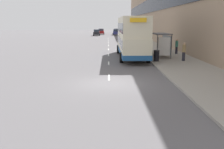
# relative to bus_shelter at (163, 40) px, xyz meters

# --- Properties ---
(ground_plane) EXTENTS (220.00, 220.00, 0.00)m
(ground_plane) POSITION_rel_bus_shelter_xyz_m (-5.77, -11.41, -1.88)
(ground_plane) COLOR #5B595B
(pavement) EXTENTS (5.00, 93.00, 0.14)m
(pavement) POSITION_rel_bus_shelter_xyz_m (0.73, 27.09, -1.81)
(pavement) COLOR gray
(pavement) RESTS_ON ground_plane
(terrace_facade) EXTENTS (3.10, 93.00, 16.30)m
(terrace_facade) POSITION_rel_bus_shelter_xyz_m (4.72, 27.09, 6.27)
(terrace_facade) COLOR #9E846B
(terrace_facade) RESTS_ON ground_plane
(lane_mark_0) EXTENTS (0.12, 2.00, 0.01)m
(lane_mark_0) POSITION_rel_bus_shelter_xyz_m (-5.77, -9.64, -1.87)
(lane_mark_0) COLOR silver
(lane_mark_0) RESTS_ON ground_plane
(lane_mark_1) EXTENTS (0.12, 2.00, 0.01)m
(lane_mark_1) POSITION_rel_bus_shelter_xyz_m (-5.77, -3.47, -1.87)
(lane_mark_1) COLOR silver
(lane_mark_1) RESTS_ON ground_plane
(lane_mark_2) EXTENTS (0.12, 2.00, 0.01)m
(lane_mark_2) POSITION_rel_bus_shelter_xyz_m (-5.77, 2.69, -1.87)
(lane_mark_2) COLOR silver
(lane_mark_2) RESTS_ON ground_plane
(lane_mark_3) EXTENTS (0.12, 2.00, 0.01)m
(lane_mark_3) POSITION_rel_bus_shelter_xyz_m (-5.77, 8.85, -1.87)
(lane_mark_3) COLOR silver
(lane_mark_3) RESTS_ON ground_plane
(lane_mark_4) EXTENTS (0.12, 2.00, 0.01)m
(lane_mark_4) POSITION_rel_bus_shelter_xyz_m (-5.77, 15.01, -1.87)
(lane_mark_4) COLOR silver
(lane_mark_4) RESTS_ON ground_plane
(lane_mark_5) EXTENTS (0.12, 2.00, 0.01)m
(lane_mark_5) POSITION_rel_bus_shelter_xyz_m (-5.77, 21.18, -1.87)
(lane_mark_5) COLOR silver
(lane_mark_5) RESTS_ON ground_plane
(lane_mark_6) EXTENTS (0.12, 2.00, 0.01)m
(lane_mark_6) POSITION_rel_bus_shelter_xyz_m (-5.77, 27.34, -1.87)
(lane_mark_6) COLOR silver
(lane_mark_6) RESTS_ON ground_plane
(lane_mark_7) EXTENTS (0.12, 2.00, 0.01)m
(lane_mark_7) POSITION_rel_bus_shelter_xyz_m (-5.77, 33.50, -1.87)
(lane_mark_7) COLOR silver
(lane_mark_7) RESTS_ON ground_plane
(bus_shelter) EXTENTS (1.60, 4.20, 2.48)m
(bus_shelter) POSITION_rel_bus_shelter_xyz_m (0.00, 0.00, 0.00)
(bus_shelter) COLOR #4C4C51
(bus_shelter) RESTS_ON ground_plane
(double_decker_bus_near) EXTENTS (2.85, 11.46, 4.30)m
(double_decker_bus_near) POSITION_rel_bus_shelter_xyz_m (-3.30, 0.32, 0.41)
(double_decker_bus_near) COLOR beige
(double_decker_bus_near) RESTS_ON ground_plane
(car_0) EXTENTS (1.99, 3.98, 1.81)m
(car_0) POSITION_rel_bus_shelter_xyz_m (-8.04, 55.91, -0.99)
(car_0) COLOR maroon
(car_0) RESTS_ON ground_plane
(car_1) EXTENTS (1.93, 4.34, 1.75)m
(car_1) POSITION_rel_bus_shelter_xyz_m (-3.38, 51.16, -1.01)
(car_1) COLOR navy
(car_1) RESTS_ON ground_plane
(car_2) EXTENTS (2.08, 4.16, 1.76)m
(car_2) POSITION_rel_bus_shelter_xyz_m (-2.92, 59.21, -1.01)
(car_2) COLOR navy
(car_2) RESTS_ON ground_plane
(car_3) EXTENTS (1.92, 3.99, 1.79)m
(car_3) POSITION_rel_bus_shelter_xyz_m (-9.16, 47.39, -1.00)
(car_3) COLOR black
(car_3) RESTS_ON ground_plane
(pedestrian_at_shelter) EXTENTS (0.35, 0.35, 1.76)m
(pedestrian_at_shelter) POSITION_rel_bus_shelter_xyz_m (1.41, -3.01, -0.84)
(pedestrian_at_shelter) COLOR #23232D
(pedestrian_at_shelter) RESTS_ON ground_plane
(pedestrian_1) EXTENTS (0.31, 0.31, 1.57)m
(pedestrian_1) POSITION_rel_bus_shelter_xyz_m (-1.41, 4.83, -0.93)
(pedestrian_1) COLOR #23232D
(pedestrian_1) RESTS_ON ground_plane
(pedestrian_2) EXTENTS (0.34, 0.34, 1.72)m
(pedestrian_2) POSITION_rel_bus_shelter_xyz_m (2.20, 2.44, -0.86)
(pedestrian_2) COLOR #23232D
(pedestrian_2) RESTS_ON ground_plane
(litter_bin) EXTENTS (0.55, 0.55, 1.05)m
(litter_bin) POSITION_rel_bus_shelter_xyz_m (-1.22, -3.13, -1.21)
(litter_bin) COLOR black
(litter_bin) RESTS_ON ground_plane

